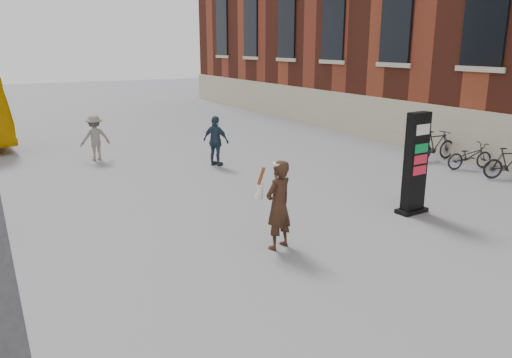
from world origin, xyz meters
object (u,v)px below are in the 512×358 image
info_pylon (415,164)px  bike_6 (470,156)px  pedestrian_c (216,141)px  bike_5 (509,163)px  pedestrian_b (95,138)px  woman (278,204)px  bike_7 (436,145)px

info_pylon → bike_6: bearing=21.4°
pedestrian_c → bike_5: (7.06, -5.81, -0.35)m
pedestrian_b → pedestrian_c: pedestrian_c is taller
woman → bike_6: (8.90, 2.59, -0.49)m
woman → bike_5: size_ratio=1.13×
info_pylon → woman: 3.99m
info_pylon → pedestrian_c: size_ratio=1.46×
info_pylon → pedestrian_c: bearing=103.9°
pedestrian_c → pedestrian_b: bearing=18.7°
bike_5 → bike_7: (0.00, 2.82, 0.05)m
woman → pedestrian_c: bearing=-123.0°
bike_7 → bike_5: bearing=-177.0°
woman → bike_7: woman is taller
bike_5 → bike_6: 1.40m
pedestrian_c → bike_7: (7.06, -2.99, -0.31)m
bike_5 → bike_6: bike_5 is taller
pedestrian_b → bike_6: pedestrian_b is taller
info_pylon → pedestrian_b: bearing=116.2°
pedestrian_b → bike_7: 11.91m
pedestrian_b → pedestrian_c: (3.35, -2.80, 0.04)m
info_pylon → bike_6: size_ratio=1.50×
info_pylon → pedestrian_b: 10.99m
bike_7 → info_pylon: bearing=130.1°
pedestrian_c → bike_7: bearing=-144.3°
pedestrian_c → bike_7: 7.67m
pedestrian_c → bike_5: bearing=-160.8°
bike_5 → bike_7: size_ratio=0.91×
bike_6 → bike_7: size_ratio=0.93×
bike_6 → info_pylon: bearing=129.3°
pedestrian_b → pedestrian_c: 4.37m
bike_6 → bike_7: 1.42m
pedestrian_c → woman: bearing=133.9°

